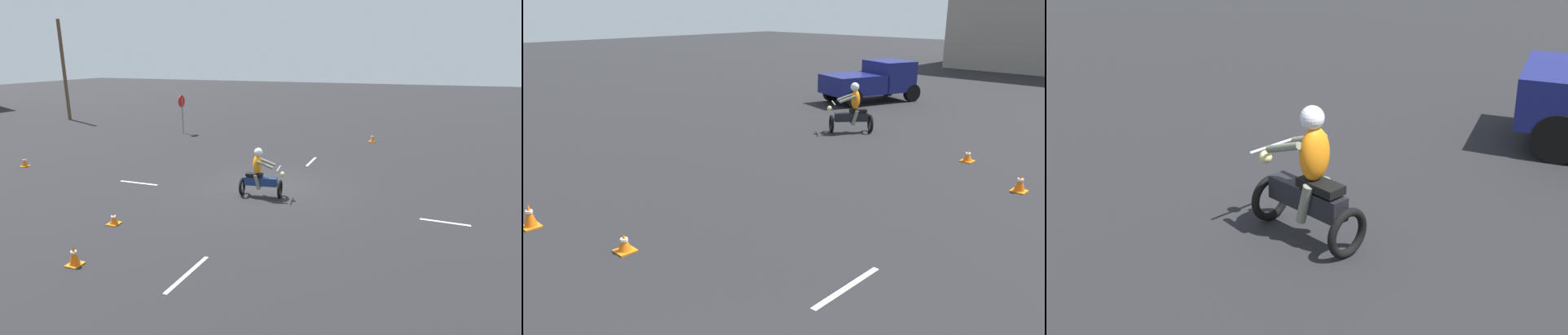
% 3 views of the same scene
% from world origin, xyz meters
% --- Properties ---
extents(motorcycle_rider_background, '(1.40, 1.43, 1.66)m').
position_xyz_m(motorcycle_rider_background, '(-7.10, 12.66, 0.73)').
color(motorcycle_rider_background, black).
rests_on(motorcycle_rider_background, ground).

